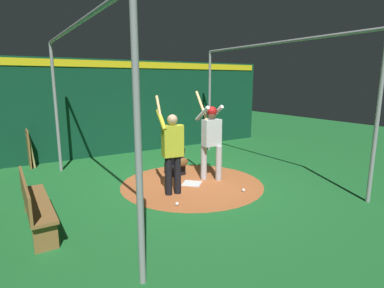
{
  "coord_description": "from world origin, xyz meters",
  "views": [
    {
      "loc": [
        5.91,
        -3.65,
        2.37
      ],
      "look_at": [
        0.0,
        0.0,
        0.95
      ],
      "focal_mm": 29.26,
      "sensor_mm": 36.0,
      "label": 1
    }
  ],
  "objects": [
    {
      "name": "home_plate",
      "position": [
        0.0,
        0.0,
        0.01
      ],
      "size": [
        0.59,
        0.59,
        0.01
      ],
      "primitive_type": "cube",
      "rotation": [
        0.0,
        0.0,
        0.79
      ],
      "color": "white",
      "rests_on": "dirt_circle"
    },
    {
      "name": "visitor",
      "position": [
        0.33,
        -0.68,
        0.98
      ],
      "size": [
        0.58,
        0.51,
        2.06
      ],
      "rotation": [
        0.0,
        0.0,
        -0.14
      ],
      "color": "black",
      "rests_on": "ground"
    },
    {
      "name": "baseball_0",
      "position": [
        0.95,
        -0.93,
        0.04
      ],
      "size": [
        0.07,
        0.07,
        0.07
      ],
      "primitive_type": "sphere",
      "color": "white",
      "rests_on": "dirt_circle"
    },
    {
      "name": "bench",
      "position": [
        0.56,
        -3.33,
        0.45
      ],
      "size": [
        1.86,
        0.36,
        0.85
      ],
      "color": "olive",
      "rests_on": "ground"
    },
    {
      "name": "ground_plane",
      "position": [
        0.0,
        0.0,
        0.0
      ],
      "size": [
        26.56,
        26.56,
        0.0
      ],
      "primitive_type": "plane",
      "color": "#1E6B2D"
    },
    {
      "name": "catcher",
      "position": [
        -0.84,
        0.03,
        0.36
      ],
      "size": [
        0.58,
        0.4,
        0.93
      ],
      "color": "black",
      "rests_on": "ground"
    },
    {
      "name": "cage_frame",
      "position": [
        0.0,
        0.0,
        2.28
      ],
      "size": [
        5.6,
        4.88,
        3.32
      ],
      "color": "gray",
      "rests_on": "ground"
    },
    {
      "name": "batter",
      "position": [
        -0.04,
        0.56,
        1.08
      ],
      "size": [
        0.68,
        0.49,
        2.12
      ],
      "color": "#B3B3B7",
      "rests_on": "ground"
    },
    {
      "name": "dirt_circle",
      "position": [
        0.0,
        0.0,
        0.0
      ],
      "size": [
        3.29,
        3.29,
        0.01
      ],
      "primitive_type": "cylinder",
      "color": "#B76033",
      "rests_on": "ground"
    },
    {
      "name": "baseball_1",
      "position": [
        1.04,
        0.66,
        0.04
      ],
      "size": [
        0.07,
        0.07,
        0.07
      ],
      "primitive_type": "sphere",
      "color": "white",
      "rests_on": "dirt_circle"
    },
    {
      "name": "bat_rack",
      "position": [
        -3.67,
        -3.05,
        0.49
      ],
      "size": [
        0.7,
        0.18,
        1.05
      ],
      "color": "olive",
      "rests_on": "ground"
    },
    {
      "name": "back_wall",
      "position": [
        -3.91,
        0.0,
        1.51
      ],
      "size": [
        0.23,
        10.56,
        3.0
      ],
      "color": "#0C3D26",
      "rests_on": "ground"
    }
  ]
}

